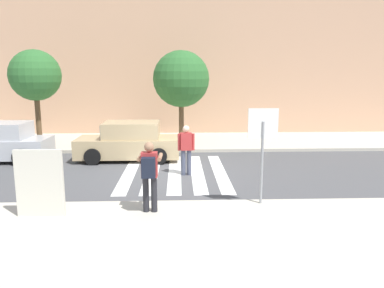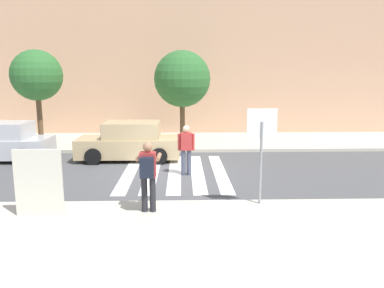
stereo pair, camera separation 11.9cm
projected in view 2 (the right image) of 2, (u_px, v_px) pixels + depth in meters
ground_plane at (175, 174)px, 13.11m from camera, size 120.00×120.00×0.00m
sidewalk_near at (169, 257)px, 7.00m from camera, size 60.00×6.00×0.14m
sidewalk_far at (177, 141)px, 18.99m from camera, size 60.00×4.80×0.14m
building_facade_far at (177, 69)px, 22.63m from camera, size 56.00×4.00×7.52m
crosswalk_stripe_0 at (130, 173)px, 13.26m from camera, size 0.44×5.20×0.01m
crosswalk_stripe_1 at (152, 172)px, 13.28m from camera, size 0.44×5.20×0.01m
crosswalk_stripe_2 at (175, 172)px, 13.30m from camera, size 0.44×5.20×0.01m
crosswalk_stripe_3 at (197, 172)px, 13.32m from camera, size 0.44×5.20×0.01m
crosswalk_stripe_4 at (220, 172)px, 13.34m from camera, size 0.44×5.20×0.01m
stop_sign at (262, 135)px, 9.40m from camera, size 0.76×0.08×2.47m
photographer_with_backpack at (148, 171)px, 8.94m from camera, size 0.60×0.85×1.72m
pedestrian_crossing at (186, 147)px, 12.81m from camera, size 0.58×0.26×1.72m
parked_car_tan at (130, 142)px, 15.18m from camera, size 4.10×1.92×1.55m
street_tree_west at (37, 76)px, 16.85m from camera, size 2.29×2.29×4.39m
street_tree_center at (182, 79)px, 17.61m from camera, size 2.66×2.66×4.41m
advertising_board at (39, 183)px, 8.77m from camera, size 1.10×0.11×1.60m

